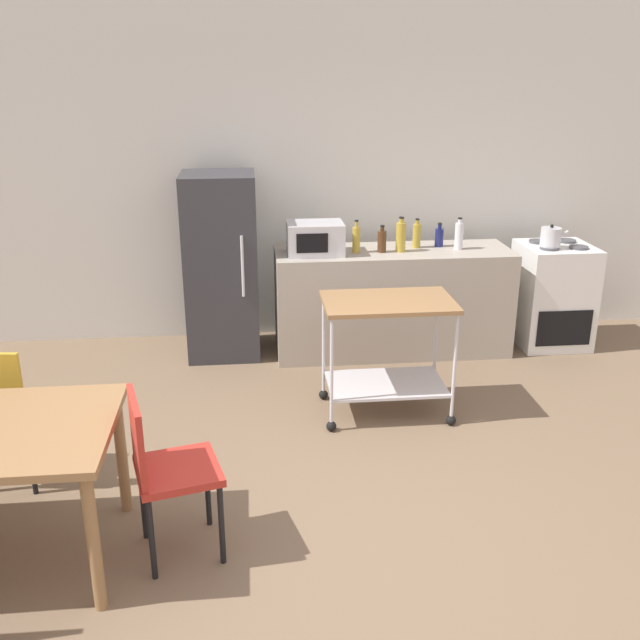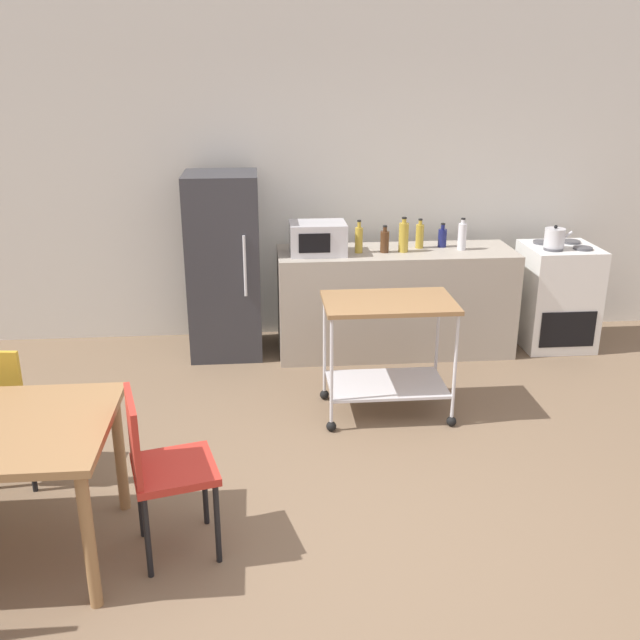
{
  "view_description": "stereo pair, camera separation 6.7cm",
  "coord_description": "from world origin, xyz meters",
  "px_view_note": "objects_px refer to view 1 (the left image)",
  "views": [
    {
      "loc": [
        -0.32,
        -3.14,
        2.36
      ],
      "look_at": [
        0.13,
        1.2,
        0.8
      ],
      "focal_mm": 39.92,
      "sensor_mm": 36.0,
      "label": 1
    },
    {
      "loc": [
        -0.25,
        -3.15,
        2.36
      ],
      "look_at": [
        0.13,
        1.2,
        0.8
      ],
      "focal_mm": 39.92,
      "sensor_mm": 36.0,
      "label": 2
    }
  ],
  "objects_px": {
    "stove_oven": "(552,295)",
    "bottle_soy_sauce": "(382,241)",
    "bottle_olive_oil": "(459,236)",
    "refrigerator": "(221,266)",
    "bottle_soda": "(356,239)",
    "kettle": "(551,237)",
    "chair_mustard": "(2,406)",
    "bottle_hot_sauce": "(417,235)",
    "microwave": "(315,238)",
    "bottle_sesame_oil": "(439,237)",
    "kitchen_cart": "(387,338)",
    "chair_red": "(164,464)",
    "bottle_vinegar": "(401,237)"
  },
  "relations": [
    {
      "from": "chair_red",
      "to": "refrigerator",
      "type": "xyz_separation_m",
      "value": [
        0.22,
        2.73,
        0.26
      ]
    },
    {
      "from": "kitchen_cart",
      "to": "refrigerator",
      "type": "bearing_deg",
      "value": 132.51
    },
    {
      "from": "microwave",
      "to": "bottle_soy_sauce",
      "type": "distance_m",
      "value": 0.56
    },
    {
      "from": "chair_mustard",
      "to": "bottle_sesame_oil",
      "type": "height_order",
      "value": "bottle_sesame_oil"
    },
    {
      "from": "refrigerator",
      "to": "kettle",
      "type": "xyz_separation_m",
      "value": [
        2.78,
        -0.18,
        0.23
      ]
    },
    {
      "from": "chair_mustard",
      "to": "kettle",
      "type": "xyz_separation_m",
      "value": [
        4.0,
        1.81,
        0.48
      ]
    },
    {
      "from": "chair_red",
      "to": "bottle_soda",
      "type": "xyz_separation_m",
      "value": [
        1.34,
        2.59,
        0.5
      ]
    },
    {
      "from": "stove_oven",
      "to": "bottle_soda",
      "type": "height_order",
      "value": "bottle_soda"
    },
    {
      "from": "chair_mustard",
      "to": "bottle_olive_oil",
      "type": "height_order",
      "value": "bottle_olive_oil"
    },
    {
      "from": "bottle_olive_oil",
      "to": "refrigerator",
      "type": "bearing_deg",
      "value": 176.65
    },
    {
      "from": "microwave",
      "to": "bottle_sesame_oil",
      "type": "height_order",
      "value": "microwave"
    },
    {
      "from": "bottle_sesame_oil",
      "to": "bottle_olive_oil",
      "type": "bearing_deg",
      "value": -38.8
    },
    {
      "from": "bottle_soy_sauce",
      "to": "bottle_olive_oil",
      "type": "relative_size",
      "value": 0.84
    },
    {
      "from": "bottle_soda",
      "to": "bottle_olive_oil",
      "type": "distance_m",
      "value": 0.88
    },
    {
      "from": "bottle_olive_oil",
      "to": "chair_mustard",
      "type": "bearing_deg",
      "value": -149.86
    },
    {
      "from": "bottle_vinegar",
      "to": "kettle",
      "type": "bearing_deg",
      "value": -1.5
    },
    {
      "from": "microwave",
      "to": "bottle_olive_oil",
      "type": "distance_m",
      "value": 1.22
    },
    {
      "from": "chair_red",
      "to": "refrigerator",
      "type": "relative_size",
      "value": 0.57
    },
    {
      "from": "chair_mustard",
      "to": "kettle",
      "type": "bearing_deg",
      "value": -149.51
    },
    {
      "from": "bottle_soda",
      "to": "refrigerator",
      "type": "bearing_deg",
      "value": 172.77
    },
    {
      "from": "chair_mustard",
      "to": "chair_red",
      "type": "distance_m",
      "value": 1.25
    },
    {
      "from": "bottle_soy_sauce",
      "to": "bottle_olive_oil",
      "type": "height_order",
      "value": "bottle_olive_oil"
    },
    {
      "from": "bottle_soda",
      "to": "kettle",
      "type": "height_order",
      "value": "bottle_soda"
    },
    {
      "from": "bottle_soda",
      "to": "kettle",
      "type": "relative_size",
      "value": 1.14
    },
    {
      "from": "stove_oven",
      "to": "refrigerator",
      "type": "height_order",
      "value": "refrigerator"
    },
    {
      "from": "bottle_soy_sauce",
      "to": "kitchen_cart",
      "type": "bearing_deg",
      "value": -98.16
    },
    {
      "from": "bottle_vinegar",
      "to": "bottle_soy_sauce",
      "type": "bearing_deg",
      "value": -178.34
    },
    {
      "from": "refrigerator",
      "to": "microwave",
      "type": "bearing_deg",
      "value": -10.69
    },
    {
      "from": "chair_mustard",
      "to": "bottle_hot_sauce",
      "type": "bearing_deg",
      "value": -139.56
    },
    {
      "from": "stove_oven",
      "to": "bottle_soy_sauce",
      "type": "relative_size",
      "value": 4.06
    },
    {
      "from": "bottle_vinegar",
      "to": "kettle",
      "type": "relative_size",
      "value": 1.22
    },
    {
      "from": "bottle_soy_sauce",
      "to": "kettle",
      "type": "bearing_deg",
      "value": -1.15
    },
    {
      "from": "refrigerator",
      "to": "stove_oven",
      "type": "bearing_deg",
      "value": -1.6
    },
    {
      "from": "kitchen_cart",
      "to": "bottle_soda",
      "type": "height_order",
      "value": "bottle_soda"
    },
    {
      "from": "bottle_soy_sauce",
      "to": "bottle_vinegar",
      "type": "bearing_deg",
      "value": 1.66
    },
    {
      "from": "bottle_soda",
      "to": "bottle_olive_oil",
      "type": "height_order",
      "value": "bottle_soda"
    },
    {
      "from": "bottle_soda",
      "to": "chair_mustard",
      "type": "bearing_deg",
      "value": -141.75
    },
    {
      "from": "chair_mustard",
      "to": "stove_oven",
      "type": "relative_size",
      "value": 0.97
    },
    {
      "from": "chair_red",
      "to": "kettle",
      "type": "height_order",
      "value": "kettle"
    },
    {
      "from": "chair_mustard",
      "to": "chair_red",
      "type": "xyz_separation_m",
      "value": [
        1.0,
        -0.75,
        0.0
      ]
    },
    {
      "from": "bottle_soy_sauce",
      "to": "bottle_hot_sauce",
      "type": "distance_m",
      "value": 0.35
    },
    {
      "from": "bottle_soy_sauce",
      "to": "bottle_vinegar",
      "type": "relative_size",
      "value": 0.78
    },
    {
      "from": "refrigerator",
      "to": "kitchen_cart",
      "type": "relative_size",
      "value": 1.7
    },
    {
      "from": "bottle_hot_sauce",
      "to": "bottle_olive_oil",
      "type": "relative_size",
      "value": 0.93
    },
    {
      "from": "stove_oven",
      "to": "bottle_olive_oil",
      "type": "bearing_deg",
      "value": -177.71
    },
    {
      "from": "bottle_soda",
      "to": "bottle_sesame_oil",
      "type": "xyz_separation_m",
      "value": [
        0.74,
        0.14,
        -0.03
      ]
    },
    {
      "from": "refrigerator",
      "to": "kitchen_cart",
      "type": "height_order",
      "value": "refrigerator"
    },
    {
      "from": "kitchen_cart",
      "to": "bottle_sesame_oil",
      "type": "relative_size",
      "value": 4.43
    },
    {
      "from": "bottle_olive_oil",
      "to": "bottle_sesame_oil",
      "type": "bearing_deg",
      "value": 141.2
    },
    {
      "from": "bottle_soy_sauce",
      "to": "bottle_sesame_oil",
      "type": "distance_m",
      "value": 0.55
    }
  ]
}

